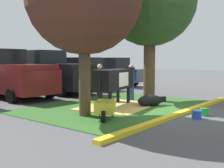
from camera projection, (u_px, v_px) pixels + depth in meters
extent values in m
plane|color=#4C4C4F|center=(164.00, 111.00, 10.15)|extent=(80.00, 80.00, 0.00)
cube|color=#2D5B23|center=(118.00, 106.00, 11.19)|extent=(7.51, 5.19, 0.02)
cube|color=yellow|center=(181.00, 113.00, 9.48)|extent=(8.71, 0.24, 0.12)
cube|color=tan|center=(118.00, 106.00, 11.10)|extent=(3.55, 2.90, 0.04)
cylinder|color=#4C3823|center=(85.00, 77.00, 9.17)|extent=(0.39, 0.39, 2.61)
cylinder|color=#4C3823|center=(149.00, 67.00, 12.68)|extent=(0.52, 0.52, 3.11)
sphere|color=#2D5123|center=(150.00, 0.00, 12.42)|extent=(4.17, 4.17, 4.17)
cube|color=black|center=(114.00, 79.00, 11.15)|extent=(2.40, 1.17, 0.80)
cube|color=white|center=(116.00, 79.00, 11.28)|extent=(1.03, 0.89, 0.56)
cylinder|color=black|center=(127.00, 75.00, 12.32)|extent=(0.69, 0.45, 0.58)
cube|color=black|center=(130.00, 71.00, 12.59)|extent=(0.48, 0.35, 0.32)
cube|color=white|center=(132.00, 72.00, 12.77)|extent=(0.16, 0.22, 0.20)
cylinder|color=black|center=(118.00, 95.00, 12.09)|extent=(0.14, 0.14, 0.69)
cylinder|color=black|center=(128.00, 96.00, 11.87)|extent=(0.14, 0.14, 0.69)
cylinder|color=black|center=(99.00, 100.00, 10.55)|extent=(0.14, 0.14, 0.69)
cylinder|color=black|center=(110.00, 101.00, 10.34)|extent=(0.14, 0.14, 0.69)
cylinder|color=black|center=(100.00, 88.00, 10.10)|extent=(0.06, 0.06, 0.70)
ellipsoid|color=black|center=(150.00, 101.00, 11.12)|extent=(1.20, 0.90, 0.48)
cube|color=black|center=(162.00, 99.00, 11.38)|extent=(0.34, 0.30, 0.22)
cube|color=silver|center=(164.00, 99.00, 11.44)|extent=(0.10, 0.12, 0.16)
cylinder|color=black|center=(154.00, 104.00, 11.45)|extent=(0.36, 0.24, 0.10)
cylinder|color=#23478C|center=(131.00, 91.00, 12.72)|extent=(0.26, 0.26, 0.85)
cylinder|color=#23478C|center=(131.00, 76.00, 12.66)|extent=(0.34, 0.34, 0.58)
sphere|color=beige|center=(131.00, 67.00, 12.62)|extent=(0.23, 0.23, 0.23)
cylinder|color=#23478C|center=(136.00, 75.00, 12.64)|extent=(0.09, 0.09, 0.55)
cylinder|color=#23478C|center=(126.00, 75.00, 12.67)|extent=(0.09, 0.09, 0.55)
cylinder|color=black|center=(100.00, 92.00, 12.64)|extent=(0.26, 0.26, 0.86)
cylinder|color=black|center=(100.00, 76.00, 12.57)|extent=(0.34, 0.34, 0.59)
sphere|color=beige|center=(100.00, 67.00, 12.54)|extent=(0.23, 0.23, 0.23)
cylinder|color=black|center=(104.00, 75.00, 12.70)|extent=(0.09, 0.09, 0.56)
cylinder|color=black|center=(96.00, 75.00, 12.44)|extent=(0.09, 0.09, 0.56)
cube|color=gold|center=(105.00, 107.00, 8.76)|extent=(1.08, 1.00, 0.36)
cylinder|color=black|center=(103.00, 117.00, 8.28)|extent=(0.36, 0.28, 0.36)
cylinder|color=black|center=(113.00, 114.00, 9.06)|extent=(0.04, 0.04, 0.24)
cylinder|color=black|center=(100.00, 113.00, 9.10)|extent=(0.04, 0.04, 0.24)
cylinder|color=black|center=(114.00, 100.00, 9.37)|extent=(0.46, 0.33, 0.23)
cylinder|color=black|center=(101.00, 100.00, 9.41)|extent=(0.46, 0.33, 0.23)
cylinder|color=blue|center=(197.00, 115.00, 8.87)|extent=(0.31, 0.31, 0.25)
torus|color=blue|center=(197.00, 111.00, 8.86)|extent=(0.33, 0.33, 0.02)
cylinder|color=green|center=(204.00, 112.00, 9.31)|extent=(0.26, 0.26, 0.26)
torus|color=green|center=(204.00, 108.00, 9.30)|extent=(0.29, 0.29, 0.02)
cube|color=maroon|center=(11.00, 80.00, 13.76)|extent=(2.21, 5.47, 1.10)
cube|color=black|center=(1.00, 59.00, 14.28)|extent=(1.91, 1.87, 1.00)
cube|color=maroon|center=(24.00, 67.00, 12.91)|extent=(2.00, 2.77, 0.24)
cylinder|color=black|center=(12.00, 87.00, 15.71)|extent=(0.24, 0.65, 0.64)
cylinder|color=black|center=(11.00, 96.00, 11.91)|extent=(0.24, 0.65, 0.64)
cylinder|color=black|center=(50.00, 92.00, 13.41)|extent=(0.24, 0.65, 0.64)
cube|color=black|center=(55.00, 77.00, 15.77)|extent=(2.21, 5.47, 1.10)
cube|color=black|center=(45.00, 59.00, 16.29)|extent=(1.91, 1.87, 1.00)
cube|color=black|center=(69.00, 66.00, 14.91)|extent=(2.00, 2.77, 0.24)
cylinder|color=black|center=(23.00, 86.00, 16.21)|extent=(0.24, 0.65, 0.64)
cylinder|color=black|center=(51.00, 84.00, 17.71)|extent=(0.24, 0.65, 0.64)
cylinder|color=black|center=(61.00, 91.00, 13.92)|extent=(0.24, 0.65, 0.64)
cylinder|color=black|center=(89.00, 88.00, 15.42)|extent=(0.24, 0.65, 0.64)
cube|color=red|center=(81.00, 77.00, 17.83)|extent=(1.97, 4.47, 0.90)
cube|color=black|center=(81.00, 64.00, 17.75)|extent=(1.67, 2.26, 0.80)
cylinder|color=black|center=(56.00, 83.00, 18.13)|extent=(0.24, 0.65, 0.64)
cylinder|color=black|center=(77.00, 82.00, 19.48)|extent=(0.24, 0.65, 0.64)
cylinder|color=black|center=(87.00, 86.00, 16.26)|extent=(0.24, 0.65, 0.64)
cylinder|color=black|center=(107.00, 84.00, 17.61)|extent=(0.24, 0.65, 0.64)
cube|color=#4C5156|center=(111.00, 75.00, 19.98)|extent=(1.97, 4.47, 0.90)
cube|color=black|center=(111.00, 63.00, 19.91)|extent=(1.67, 2.26, 0.80)
cylinder|color=black|center=(88.00, 81.00, 20.28)|extent=(0.24, 0.65, 0.64)
cylinder|color=black|center=(105.00, 80.00, 21.63)|extent=(0.24, 0.65, 0.64)
cylinder|color=black|center=(118.00, 83.00, 18.41)|extent=(0.24, 0.65, 0.64)
cylinder|color=black|center=(134.00, 81.00, 19.77)|extent=(0.24, 0.65, 0.64)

